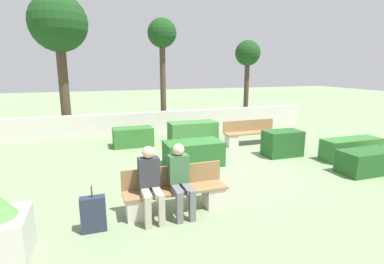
% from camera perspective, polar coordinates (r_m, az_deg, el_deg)
% --- Properties ---
extents(ground_plane, '(60.00, 60.00, 0.00)m').
position_cam_1_polar(ground_plane, '(8.66, 4.58, -6.24)').
color(ground_plane, gray).
extents(perimeter_wall, '(13.26, 0.30, 0.87)m').
position_cam_1_polar(perimeter_wall, '(13.20, -4.09, 2.13)').
color(perimeter_wall, beige).
rests_on(perimeter_wall, ground_plane).
extents(bench_front, '(2.01, 0.49, 0.86)m').
position_cam_1_polar(bench_front, '(5.91, -3.12, -11.75)').
color(bench_front, '#937047').
rests_on(bench_front, ground_plane).
extents(bench_left_side, '(2.04, 0.48, 0.86)m').
position_cam_1_polar(bench_left_side, '(11.05, 11.13, -0.57)').
color(bench_left_side, '#937047').
rests_on(bench_left_side, ground_plane).
extents(person_seated_man, '(0.38, 0.63, 1.35)m').
position_cam_1_polar(person_seated_man, '(5.64, -2.25, -8.40)').
color(person_seated_man, slate).
rests_on(person_seated_man, ground_plane).
extents(person_seated_woman, '(0.38, 0.63, 1.35)m').
position_cam_1_polar(person_seated_woman, '(5.52, -7.97, -8.99)').
color(person_seated_woman, '#B2A893').
rests_on(person_seated_woman, ground_plane).
extents(hedge_block_near_left, '(1.52, 0.75, 0.61)m').
position_cam_1_polar(hedge_block_near_left, '(9.18, 30.42, -4.88)').
color(hedge_block_near_left, '#235623').
rests_on(hedge_block_near_left, ground_plane).
extents(hedge_block_near_right, '(1.62, 0.89, 0.69)m').
position_cam_1_polar(hedge_block_near_right, '(8.53, 0.26, -4.07)').
color(hedge_block_near_right, '#286028').
rests_on(hedge_block_near_right, ground_plane).
extents(hedge_block_mid_left, '(1.77, 0.78, 0.77)m').
position_cam_1_polar(hedge_block_mid_left, '(11.11, 0.16, -0.02)').
color(hedge_block_mid_left, '#3D7A38').
rests_on(hedge_block_mid_left, ground_plane).
extents(hedge_block_mid_right, '(1.88, 0.62, 0.64)m').
position_cam_1_polar(hedge_block_mid_right, '(10.27, 28.00, -2.86)').
color(hedge_block_mid_right, '#33702D').
rests_on(hedge_block_mid_right, ground_plane).
extents(hedge_block_far_left, '(1.37, 0.74, 0.66)m').
position_cam_1_polar(hedge_block_far_left, '(10.79, -11.17, -0.92)').
color(hedge_block_far_left, '#33702D').
rests_on(hedge_block_far_left, ground_plane).
extents(hedge_block_far_right, '(1.16, 0.68, 0.80)m').
position_cam_1_polar(hedge_block_far_right, '(9.84, 16.83, -2.06)').
color(hedge_block_far_right, '#235623').
rests_on(hedge_block_far_right, ground_plane).
extents(suitcase, '(0.42, 0.18, 0.82)m').
position_cam_1_polar(suitcase, '(5.50, -18.29, -14.63)').
color(suitcase, '#282D42').
rests_on(suitcase, ground_plane).
extents(tree_leftmost, '(2.33, 2.33, 5.68)m').
position_cam_1_polar(tree_leftmost, '(13.99, -24.09, 17.98)').
color(tree_leftmost, '#473828').
rests_on(tree_leftmost, ground_plane).
extents(tree_center_left, '(1.26, 1.26, 4.84)m').
position_cam_1_polar(tree_center_left, '(13.71, -5.72, 17.26)').
color(tree_center_left, '#473828').
rests_on(tree_center_left, ground_plane).
extents(tree_center_right, '(1.26, 1.26, 4.07)m').
position_cam_1_polar(tree_center_right, '(15.69, 10.54, 13.99)').
color(tree_center_right, '#473828').
rests_on(tree_center_right, ground_plane).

